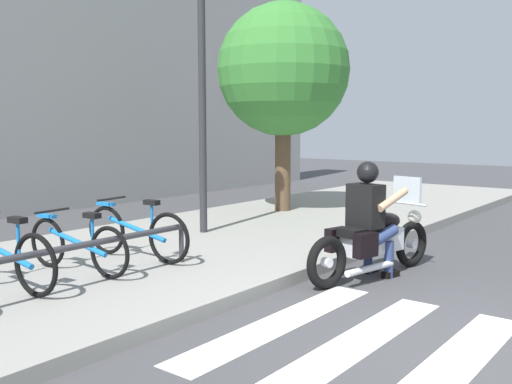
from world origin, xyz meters
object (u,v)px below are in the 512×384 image
(rider, at_px, (370,212))
(bicycle_2, at_px, (77,245))
(bicycle_3, at_px, (136,232))
(tree_near_rack, at_px, (283,71))
(motorcycle, at_px, (373,241))
(bike_rack, at_px, (72,251))
(street_lamp, at_px, (202,78))
(bicycle_1, at_px, (4,256))

(rider, xyz_separation_m, bicycle_2, (-2.39, 2.49, -0.33))
(bicycle_3, relative_size, tree_near_rack, 0.40)
(motorcycle, height_order, tree_near_rack, tree_near_rack)
(bicycle_2, height_order, tree_near_rack, tree_near_rack)
(bicycle_2, relative_size, bike_rack, 0.51)
(motorcycle, height_order, bike_rack, motorcycle)
(street_lamp, bearing_deg, bicycle_1, -170.19)
(bike_rack, bearing_deg, bicycle_2, 51.84)
(tree_near_rack, bearing_deg, bicycle_1, -170.86)
(bike_rack, bearing_deg, bicycle_1, 128.28)
(bicycle_3, xyz_separation_m, bike_rack, (-1.31, -0.55, 0.06))
(bicycle_2, bearing_deg, bike_rack, -128.16)
(motorcycle, height_order, bicycle_2, motorcycle)
(rider, height_order, street_lamp, street_lamp)
(rider, relative_size, street_lamp, 0.33)
(bike_rack, bearing_deg, tree_near_rack, 14.85)
(motorcycle, bearing_deg, street_lamp, 84.10)
(motorcycle, distance_m, bicycle_1, 4.17)
(street_lamp, xyz_separation_m, tree_near_rack, (2.76, 0.40, 0.34))
(bicycle_1, distance_m, bike_rack, 0.71)
(bicycle_1, xyz_separation_m, street_lamp, (3.66, 0.63, 2.09))
(bicycle_2, distance_m, tree_near_rack, 6.15)
(bike_rack, bearing_deg, street_lamp, 20.21)
(street_lamp, bearing_deg, tree_near_rack, 8.25)
(bicycle_1, xyz_separation_m, bike_rack, (0.44, -0.55, 0.06))
(rider, distance_m, bike_rack, 3.43)
(tree_near_rack, bearing_deg, bicycle_3, -167.54)
(rider, xyz_separation_m, bike_rack, (-2.82, 1.93, -0.25))
(rider, relative_size, tree_near_rack, 0.33)
(bicycle_3, relative_size, bike_rack, 0.53)
(bicycle_2, bearing_deg, bicycle_3, -0.07)
(bicycle_3, distance_m, tree_near_rack, 5.37)
(bicycle_2, xyz_separation_m, street_lamp, (2.79, 0.63, 2.11))
(bicycle_2, bearing_deg, street_lamp, 12.76)
(motorcycle, bearing_deg, tree_near_rack, 48.93)
(bicycle_1, distance_m, bicycle_2, 0.87)
(bicycle_3, relative_size, street_lamp, 0.40)
(street_lamp, bearing_deg, bike_rack, -159.79)
(motorcycle, height_order, street_lamp, street_lamp)
(bike_rack, bearing_deg, bicycle_3, 22.93)
(motorcycle, bearing_deg, bicycle_1, 143.08)
(street_lamp, bearing_deg, motorcycle, -95.90)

